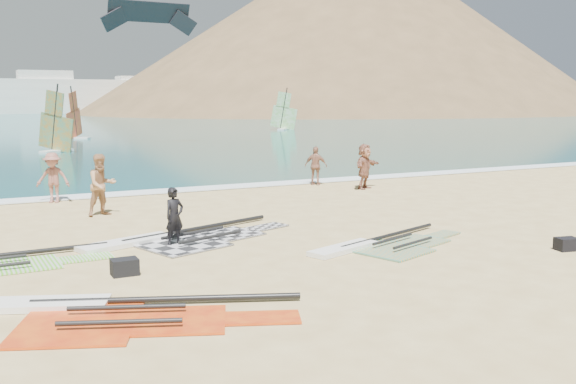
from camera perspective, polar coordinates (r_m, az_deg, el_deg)
name	(u,v)px	position (r m, az deg, el deg)	size (l,w,h in m)	color
ground	(329,258)	(15.29, 3.65, -5.90)	(300.00, 300.00, 0.00)	#D3BC7B
sea	(5,116)	(145.02, -23.83, 6.20)	(300.00, 240.00, 0.06)	#0C5653
surf_line	(176,191)	(26.45, -9.90, 0.07)	(300.00, 1.20, 0.04)	white
headland_main	(359,112)	(170.16, 6.33, 7.08)	(143.00, 143.00, 45.00)	brown
headland_minor	(439,110)	(199.03, 13.30, 7.09)	(70.00, 70.00, 28.00)	brown
rig_grey	(177,239)	(17.33, -9.86, -4.13)	(6.20, 3.53, 0.20)	#252427
rig_orange	(381,245)	(16.50, 8.26, -4.73)	(5.09, 2.91, 0.20)	orange
rig_red	(100,312)	(11.86, -16.41, -10.24)	(5.81, 3.72, 0.20)	red
gear_bag_near	(125,267)	(14.25, -14.32, -6.47)	(0.56, 0.41, 0.36)	black
gear_bag_far	(567,244)	(17.45, 23.53, -4.26)	(0.53, 0.37, 0.32)	black
person_wetsuit	(174,217)	(16.60, -10.06, -2.19)	(0.55, 0.36, 1.52)	black
beachgoer_left	(102,185)	(21.41, -16.22, 0.61)	(0.97, 0.75, 1.99)	tan
beachgoer_mid	(53,178)	(24.60, -20.17, 1.20)	(1.18, 0.68, 1.82)	#945A4D
beachgoer_back	(316,166)	(27.80, 2.50, 2.34)	(0.99, 0.41, 1.68)	#A16B53
beachgoer_right	(365,166)	(26.82, 6.83, 2.28)	(1.75, 0.56, 1.88)	#9D624B
windsurfer_left	(56,133)	(47.15, -19.95, 4.96)	(2.47, 2.47, 4.75)	white
windsurfer_centre	(74,124)	(61.81, -18.46, 5.75)	(2.66, 2.78, 4.85)	white
windsurfer_right	(284,118)	(75.48, -0.38, 6.60)	(2.50, 2.54, 4.96)	white
kitesurf_kite	(149,15)	(51.57, -12.23, 15.14)	(7.48, 0.98, 2.42)	black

